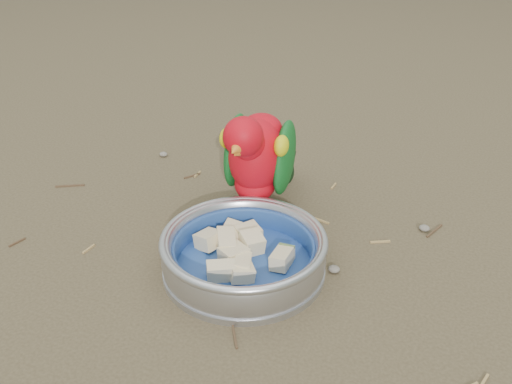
% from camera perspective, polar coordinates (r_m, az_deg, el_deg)
% --- Properties ---
extents(ground, '(60.00, 60.00, 0.00)m').
position_cam_1_polar(ground, '(0.83, -0.90, -9.23)').
color(ground, '#4D412C').
extents(food_bowl, '(0.24, 0.24, 0.02)m').
position_cam_1_polar(food_bowl, '(0.85, -1.21, -7.49)').
color(food_bowl, '#B2B2BA').
rests_on(food_bowl, ground).
extents(bowl_wall, '(0.24, 0.24, 0.04)m').
position_cam_1_polar(bowl_wall, '(0.83, -1.23, -5.83)').
color(bowl_wall, '#B2B2BA').
rests_on(bowl_wall, food_bowl).
extents(fruit_wedges, '(0.14, 0.14, 0.03)m').
position_cam_1_polar(fruit_wedges, '(0.83, -1.23, -6.22)').
color(fruit_wedges, beige).
rests_on(fruit_wedges, food_bowl).
extents(lory_parrot, '(0.13, 0.25, 0.19)m').
position_cam_1_polar(lory_parrot, '(0.94, 0.06, 2.75)').
color(lory_parrot, '#BA0713').
rests_on(lory_parrot, ground).
extents(ground_debris, '(0.90, 0.80, 0.01)m').
position_cam_1_polar(ground_debris, '(0.90, 1.53, -5.56)').
color(ground_debris, '#A0804A').
rests_on(ground_debris, ground).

